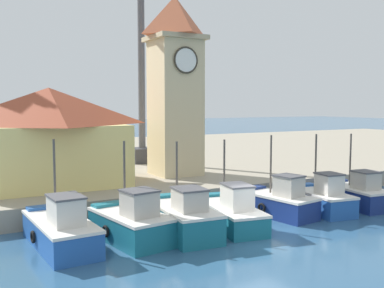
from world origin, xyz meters
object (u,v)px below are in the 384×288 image
fishing_boat_far_left (61,229)px  fishing_boat_right_inner (356,194)px  fishing_boat_mid_right (321,198)px  port_crane_far (140,65)px  fishing_boat_left_outer (132,223)px  warehouse_left (50,135)px  fishing_boat_left_inner (182,217)px  clock_tower (175,81)px  fishing_boat_mid_left (230,212)px  fishing_boat_center (279,202)px

fishing_boat_far_left → fishing_boat_right_inner: bearing=-1.8°
fishing_boat_mid_right → port_crane_far: 18.98m
fishing_boat_left_outer → warehouse_left: size_ratio=0.52×
fishing_boat_left_inner → clock_tower: 12.53m
fishing_boat_left_outer → fishing_boat_left_inner: fishing_boat_left_outer is taller
fishing_boat_mid_right → clock_tower: clock_tower is taller
fishing_boat_mid_left → fishing_boat_left_outer: bearing=179.1°
clock_tower → port_crane_far: size_ratio=0.65×
fishing_boat_far_left → fishing_boat_mid_right: bearing=-2.2°
fishing_boat_right_inner → warehouse_left: size_ratio=0.52×
fishing_boat_left_inner → warehouse_left: warehouse_left is taller
fishing_boat_right_inner → warehouse_left: 18.19m
port_crane_far → fishing_boat_far_left: bearing=-121.8°
fishing_boat_left_outer → fishing_boat_left_inner: 2.38m
fishing_boat_left_outer → fishing_boat_mid_left: fishing_boat_left_outer is taller
fishing_boat_mid_left → warehouse_left: bearing=124.5°
port_crane_far → fishing_boat_mid_left: bearing=-97.3°
fishing_boat_left_outer → warehouse_left: 10.05m
fishing_boat_mid_left → fishing_boat_right_inner: fishing_boat_right_inner is taller
fishing_boat_left_outer → warehouse_left: (-1.53, 9.39, 3.25)m
fishing_boat_left_outer → fishing_boat_left_inner: size_ratio=0.90×
fishing_boat_far_left → port_crane_far: 20.69m
fishing_boat_center → warehouse_left: bearing=137.9°
fishing_boat_left_outer → fishing_boat_center: (8.38, 0.44, -0.03)m
fishing_boat_mid_right → fishing_boat_right_inner: fishing_boat_mid_right is taller
fishing_boat_mid_left → fishing_boat_mid_right: bearing=0.9°
fishing_boat_far_left → fishing_boat_mid_left: 7.89m
port_crane_far → fishing_boat_left_outer: bearing=-113.2°
fishing_boat_left_outer → warehouse_left: bearing=99.2°
fishing_boat_center → fishing_boat_right_inner: size_ratio=1.01×
fishing_boat_center → port_crane_far: (-1.25, 16.21, 8.27)m
fishing_boat_left_inner → warehouse_left: 10.81m
fishing_boat_mid_left → port_crane_far: port_crane_far is taller
warehouse_left → fishing_boat_mid_right: bearing=-36.8°
fishing_boat_far_left → warehouse_left: bearing=81.3°
clock_tower → warehouse_left: 9.00m
fishing_boat_left_outer → fishing_boat_center: fishing_boat_left_outer is taller
fishing_boat_left_outer → clock_tower: 13.44m
fishing_boat_center → fishing_boat_right_inner: bearing=-4.5°
fishing_boat_left_inner → clock_tower: size_ratio=0.37×
fishing_boat_left_inner → fishing_boat_center: 6.03m
fishing_boat_left_outer → port_crane_far: 19.90m
warehouse_left → fishing_boat_far_left: bearing=-98.7°
fishing_boat_left_outer → fishing_boat_right_inner: fishing_boat_left_outer is taller
fishing_boat_far_left → port_crane_far: bearing=58.2°
fishing_boat_far_left → fishing_boat_mid_right: 13.87m
fishing_boat_left_outer → clock_tower: clock_tower is taller
clock_tower → port_crane_far: 7.34m
fishing_boat_left_outer → clock_tower: bearing=54.4°
fishing_boat_far_left → fishing_boat_right_inner: fishing_boat_far_left is taller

